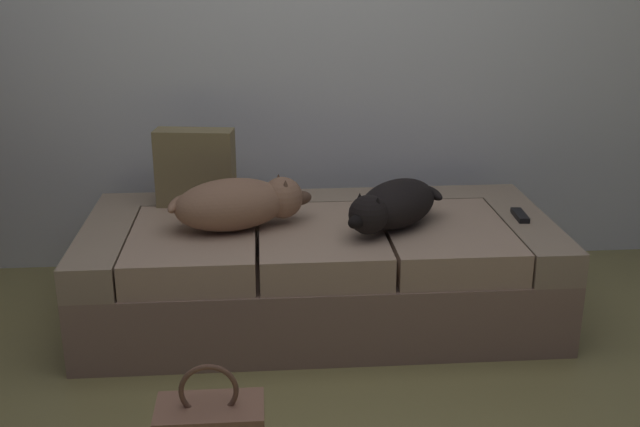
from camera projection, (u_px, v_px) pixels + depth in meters
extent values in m
cube|color=#85695B|center=(319.00, 283.00, 3.31)|extent=(1.95, 0.92, 0.30)
cube|color=gray|center=(108.00, 242.00, 3.17)|extent=(0.20, 0.92, 0.13)
cube|color=gray|center=(522.00, 230.00, 3.30)|extent=(0.20, 0.92, 0.13)
cube|color=gray|center=(313.00, 209.00, 3.58)|extent=(1.55, 0.20, 0.13)
cube|color=tan|center=(193.00, 248.00, 3.11)|extent=(0.50, 0.70, 0.13)
cube|color=tan|center=(321.00, 245.00, 3.15)|extent=(0.50, 0.70, 0.13)
cube|color=tan|center=(445.00, 241.00, 3.18)|extent=(0.50, 0.70, 0.13)
ellipsoid|color=#89624B|center=(231.00, 205.00, 3.09)|extent=(0.51, 0.37, 0.21)
sphere|color=#89624B|center=(282.00, 198.00, 3.16)|extent=(0.17, 0.17, 0.17)
ellipsoid|color=brown|center=(300.00, 198.00, 3.19)|extent=(0.11, 0.09, 0.06)
cone|color=brown|center=(279.00, 180.00, 3.18)|extent=(0.04, 0.04, 0.05)
cone|color=brown|center=(286.00, 186.00, 3.10)|extent=(0.04, 0.04, 0.05)
ellipsoid|color=#89624B|center=(177.00, 204.00, 3.07)|extent=(0.09, 0.19, 0.05)
ellipsoid|color=black|center=(397.00, 204.00, 3.13)|extent=(0.46, 0.46, 0.19)
sphere|color=black|center=(368.00, 215.00, 2.99)|extent=(0.16, 0.16, 0.16)
ellipsoid|color=black|center=(357.00, 222.00, 2.94)|extent=(0.11, 0.11, 0.05)
cone|color=black|center=(378.00, 203.00, 2.94)|extent=(0.04, 0.04, 0.05)
cone|color=black|center=(360.00, 198.00, 2.99)|extent=(0.04, 0.04, 0.05)
ellipsoid|color=black|center=(432.00, 193.00, 3.24)|extent=(0.09, 0.17, 0.05)
cube|color=black|center=(520.00, 215.00, 3.25)|extent=(0.05, 0.15, 0.02)
cube|color=olive|center=(195.00, 168.00, 3.37)|extent=(0.35, 0.17, 0.34)
torus|color=brown|center=(209.00, 391.00, 2.25)|extent=(0.18, 0.02, 0.18)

